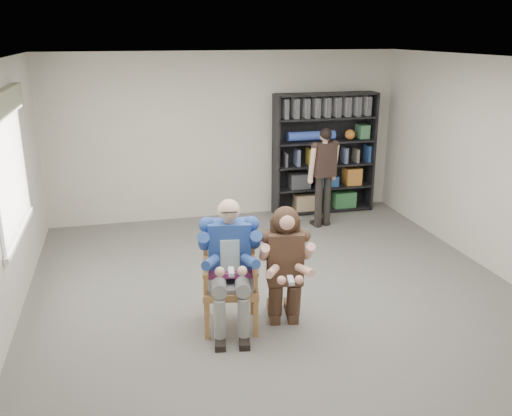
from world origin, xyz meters
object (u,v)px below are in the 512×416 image
object	(u,v)px
bookshelf	(324,154)
standing_man	(324,178)
seated_man	(230,265)
armchair	(230,279)
kneeling_woman	(285,269)

from	to	relation	value
bookshelf	standing_man	xyz separation A→B (m)	(-0.28, -0.74, -0.23)
seated_man	armchair	bearing A→B (deg)	-125.61
seated_man	kneeling_woman	size ratio (longest dim) A/B	1.09
seated_man	kneeling_woman	world-z (taller)	seated_man
seated_man	kneeling_woman	bearing A→B (deg)	-2.30
armchair	kneeling_woman	xyz separation A→B (m)	(0.58, -0.12, 0.11)
standing_man	bookshelf	bearing A→B (deg)	54.39
armchair	kneeling_woman	world-z (taller)	kneeling_woman
seated_man	kneeling_woman	xyz separation A→B (m)	(0.58, -0.12, -0.06)
armchair	seated_man	xyz separation A→B (m)	(0.00, 0.00, 0.17)
seated_man	bookshelf	world-z (taller)	bookshelf
seated_man	bookshelf	size ratio (longest dim) A/B	0.69
seated_man	standing_man	bearing A→B (deg)	62.30
seated_man	standing_man	xyz separation A→B (m)	(2.12, 2.80, 0.09)
armchair	standing_man	world-z (taller)	standing_man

